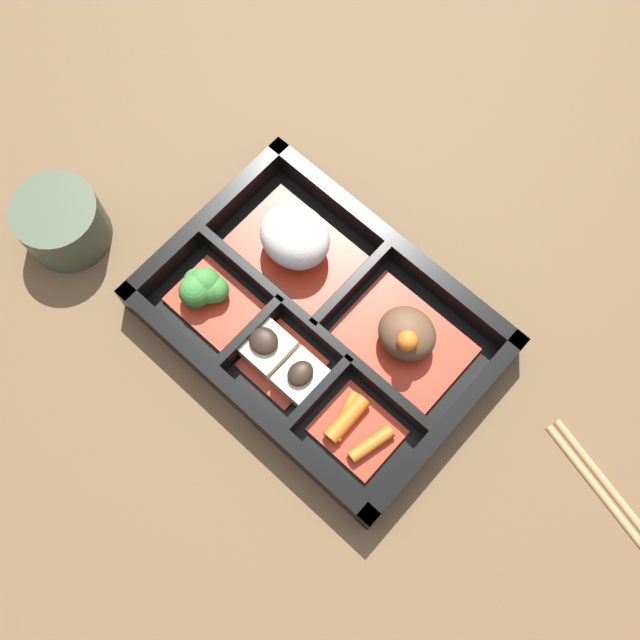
{
  "coord_description": "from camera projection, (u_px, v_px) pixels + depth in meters",
  "views": [
    {
      "loc": [
        0.14,
        -0.15,
        0.65
      ],
      "look_at": [
        0.0,
        0.0,
        0.03
      ],
      "focal_mm": 42.0,
      "sensor_mm": 36.0,
      "label": 1
    }
  ],
  "objects": [
    {
      "name": "tea_cup",
      "position": [
        61.0,
        222.0,
        0.68
      ],
      "size": [
        0.08,
        0.08,
        0.06
      ],
      "color": "#424C38",
      "rests_on": "ground_plane"
    },
    {
      "name": "bento_base",
      "position": [
        320.0,
        327.0,
        0.68
      ],
      "size": [
        0.3,
        0.21,
        0.01
      ],
      "color": "black",
      "rests_on": "ground_plane"
    },
    {
      "name": "ground_plane",
      "position": [
        320.0,
        329.0,
        0.68
      ],
      "size": [
        3.0,
        3.0,
        0.0
      ],
      "primitive_type": "plane",
      "color": "brown"
    },
    {
      "name": "bento_rim",
      "position": [
        318.0,
        325.0,
        0.66
      ],
      "size": [
        0.3,
        0.21,
        0.04
      ],
      "color": "black",
      "rests_on": "ground_plane"
    },
    {
      "name": "bowl_tofu",
      "position": [
        281.0,
        360.0,
        0.65
      ],
      "size": [
        0.08,
        0.06,
        0.03
      ],
      "color": "#B22D19",
      "rests_on": "bento_base"
    },
    {
      "name": "bowl_greens",
      "position": [
        205.0,
        290.0,
        0.66
      ],
      "size": [
        0.08,
        0.06,
        0.04
      ],
      "color": "#B22D19",
      "rests_on": "bento_base"
    },
    {
      "name": "bowl_carrots",
      "position": [
        355.0,
        428.0,
        0.63
      ],
      "size": [
        0.07,
        0.06,
        0.02
      ],
      "color": "#B22D19",
      "rests_on": "bento_base"
    },
    {
      "name": "bowl_stew",
      "position": [
        406.0,
        336.0,
        0.65
      ],
      "size": [
        0.11,
        0.08,
        0.05
      ],
      "color": "#B22D19",
      "rests_on": "bento_base"
    },
    {
      "name": "bowl_rice",
      "position": [
        295.0,
        239.0,
        0.67
      ],
      "size": [
        0.11,
        0.08,
        0.06
      ],
      "color": "#B22D19",
      "rests_on": "bento_base"
    }
  ]
}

